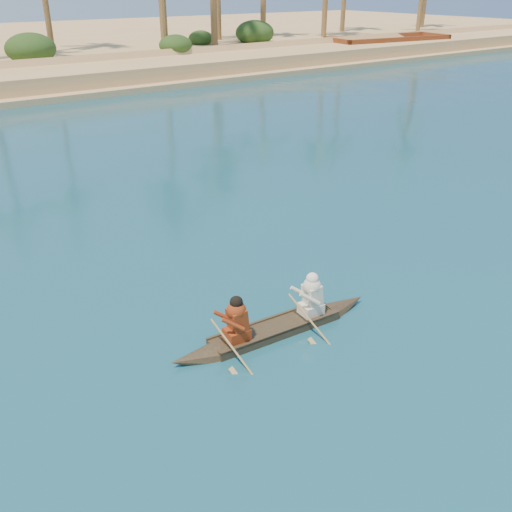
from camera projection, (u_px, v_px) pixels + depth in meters
ground at (219, 252)px, 14.65m from camera, size 160.00×160.00×0.00m
canoe at (275, 322)px, 11.20m from camera, size 4.54×0.93×1.24m
barge_right at (387, 47)px, 53.25m from camera, size 12.34×5.60×1.98m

